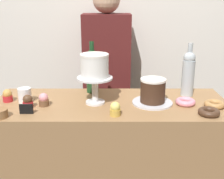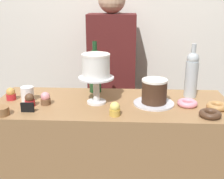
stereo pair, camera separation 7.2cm
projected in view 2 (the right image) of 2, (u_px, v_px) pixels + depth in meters
name	position (u px, v px, depth m)	size (l,w,h in m)	color
back_wall	(117.00, 25.00, 2.35)	(6.00, 0.05, 2.60)	silver
display_counter	(112.00, 172.00, 1.81)	(1.36, 0.53, 0.94)	#997047
cake_stand_pedestal	(96.00, 86.00, 1.63)	(0.20, 0.20, 0.16)	silver
white_layer_cake	(96.00, 65.00, 1.59)	(0.16, 0.16, 0.13)	white
silver_serving_platter	(154.00, 103.00, 1.64)	(0.23, 0.23, 0.01)	silver
chocolate_round_cake	(154.00, 91.00, 1.62)	(0.14, 0.14, 0.14)	#3D2619
wine_bottle_clear	(192.00, 74.00, 1.72)	(0.08, 0.08, 0.33)	#B2BCC1
wine_bottle_green	(95.00, 70.00, 1.81)	(0.08, 0.08, 0.33)	#193D1E
cupcake_chocolate	(30.00, 100.00, 1.60)	(0.06, 0.06, 0.07)	red
cupcake_strawberry	(46.00, 99.00, 1.62)	(0.06, 0.06, 0.07)	brown
cupcake_lemon	(115.00, 109.00, 1.47)	(0.06, 0.06, 0.07)	gold
cupcake_caramel	(11.00, 94.00, 1.70)	(0.06, 0.06, 0.07)	red
donut_maple	(217.00, 106.00, 1.56)	(0.11, 0.11, 0.03)	#B27F47
donut_pink	(187.00, 103.00, 1.61)	(0.11, 0.11, 0.03)	pink
donut_chocolate	(210.00, 114.00, 1.46)	(0.11, 0.11, 0.03)	#472D1E
cookie_stack	(1.00, 111.00, 1.48)	(0.08, 0.08, 0.04)	olive
price_sign_chalkboard	(27.00, 107.00, 1.52)	(0.07, 0.01, 0.05)	black
coffee_cup_ceramic	(27.00, 94.00, 1.68)	(0.08, 0.08, 0.09)	white
barista_figure	(112.00, 87.00, 2.28)	(0.36, 0.22, 1.60)	black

